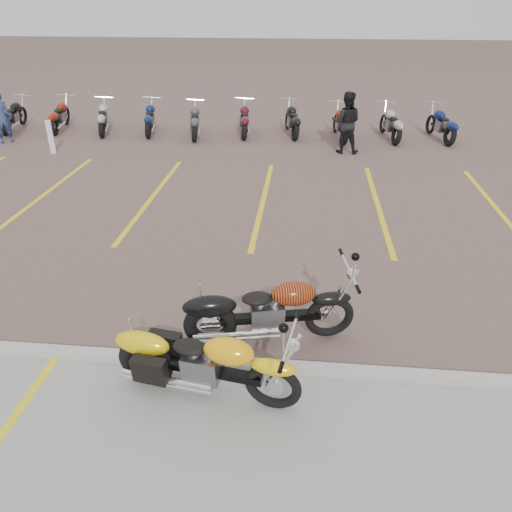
{
  "coord_description": "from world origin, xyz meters",
  "views": [
    {
      "loc": [
        0.95,
        -7.11,
        4.44
      ],
      "look_at": [
        0.26,
        -0.22,
        0.75
      ],
      "focal_mm": 35.0,
      "sensor_mm": 36.0,
      "label": 1
    }
  ],
  "objects": [
    {
      "name": "parking_stripes",
      "position": [
        0.0,
        4.0,
        0.0
      ],
      "size": [
        38.0,
        5.5,
        0.01
      ],
      "primitive_type": null,
      "color": "yellow",
      "rests_on": "ground"
    },
    {
      "name": "person_a",
      "position": [
        -8.9,
        8.31,
        0.82
      ],
      "size": [
        0.71,
        0.69,
        1.64
      ],
      "primitive_type": "imported",
      "rotation": [
        0.0,
        0.0,
        3.84
      ],
      "color": "navy",
      "rests_on": "ground"
    },
    {
      "name": "curb",
      "position": [
        0.0,
        -2.0,
        0.06
      ],
      "size": [
        60.0,
        0.18,
        0.12
      ],
      "primitive_type": "cube",
      "color": "#ADAAA3",
      "rests_on": "ground"
    },
    {
      "name": "ground",
      "position": [
        0.0,
        0.0,
        0.0
      ],
      "size": [
        100.0,
        100.0,
        0.0
      ],
      "primitive_type": "plane",
      "color": "brown",
      "rests_on": "ground"
    },
    {
      "name": "bollard",
      "position": [
        -6.8,
        7.3,
        0.5
      ],
      "size": [
        0.19,
        0.19,
        1.0
      ],
      "primitive_type": "cube",
      "rotation": [
        0.0,
        0.0,
        0.37
      ],
      "color": "white",
      "rests_on": "ground"
    },
    {
      "name": "flame_cruiser",
      "position": [
        0.51,
        -1.38,
        0.49
      ],
      "size": [
        2.38,
        0.66,
        0.99
      ],
      "rotation": [
        0.1,
        0.0,
        0.21
      ],
      "color": "black",
      "rests_on": "ground"
    },
    {
      "name": "bg_bike_row",
      "position": [
        -2.07,
        9.96,
        0.55
      ],
      "size": [
        15.87,
        2.09,
        1.1
      ],
      "color": "black",
      "rests_on": "ground"
    },
    {
      "name": "person_b",
      "position": [
        2.14,
        8.29,
        0.91
      ],
      "size": [
        0.96,
        0.79,
        1.82
      ],
      "primitive_type": "imported",
      "rotation": [
        0.0,
        0.0,
        3.02
      ],
      "color": "black",
      "rests_on": "ground"
    },
    {
      "name": "yellow_cruiser",
      "position": [
        -0.15,
        -2.51,
        0.48
      ],
      "size": [
        2.32,
        0.55,
        0.96
      ],
      "rotation": [
        0.1,
        0.0,
        -0.17
      ],
      "color": "black",
      "rests_on": "ground"
    }
  ]
}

